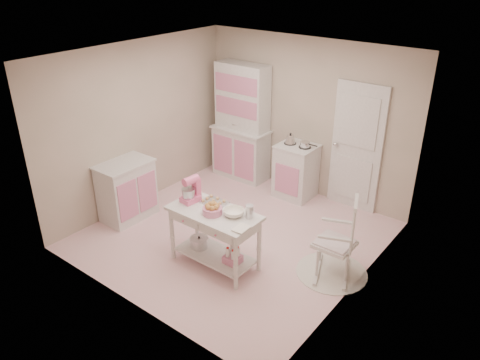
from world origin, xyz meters
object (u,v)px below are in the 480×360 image
object	(u,v)px
bread_basket	(212,211)
stove	(296,171)
rocking_chair	(335,237)
work_table	(215,238)
base_cabinet	(127,190)
hutch	(241,123)
stand_mixer	(190,190)

from	to	relation	value
bread_basket	stove	bearing A→B (deg)	95.21
stove	rocking_chair	world-z (taller)	rocking_chair
bread_basket	work_table	bearing A→B (deg)	111.80
base_cabinet	work_table	bearing A→B (deg)	-3.48
base_cabinet	rocking_chair	world-z (taller)	rocking_chair
hutch	stand_mixer	size ratio (longest dim) A/B	6.12
base_cabinet	stand_mixer	distance (m)	1.54
stove	stand_mixer	size ratio (longest dim) A/B	2.71
stand_mixer	bread_basket	xyz separation A→B (m)	(0.44, -0.07, -0.12)
rocking_chair	work_table	world-z (taller)	rocking_chair
work_table	bread_basket	size ratio (longest dim) A/B	4.80
bread_basket	hutch	bearing A→B (deg)	120.39
hutch	bread_basket	size ratio (longest dim) A/B	8.32
hutch	rocking_chair	distance (m)	3.19
hutch	work_table	distance (m)	2.82
stove	stand_mixer	distance (m)	2.36
rocking_chair	stand_mixer	size ratio (longest dim) A/B	3.24
stand_mixer	rocking_chair	bearing A→B (deg)	30.41
rocking_chair	stove	bearing A→B (deg)	112.50
hutch	stove	xyz separation A→B (m)	(1.20, -0.05, -0.58)
rocking_chair	bread_basket	size ratio (longest dim) A/B	4.40
hutch	work_table	bearing A→B (deg)	-59.44
stove	hutch	bearing A→B (deg)	177.61
stove	stand_mixer	world-z (taller)	stand_mixer
bread_basket	base_cabinet	bearing A→B (deg)	175.05
base_cabinet	hutch	bearing A→B (deg)	78.11
rocking_chair	base_cabinet	bearing A→B (deg)	169.56
hutch	work_table	world-z (taller)	hutch
stove	base_cabinet	xyz separation A→B (m)	(-1.67, -2.20, 0.00)
rocking_chair	bread_basket	world-z (taller)	rocking_chair
hutch	base_cabinet	world-z (taller)	hutch
base_cabinet	bread_basket	size ratio (longest dim) A/B	3.68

